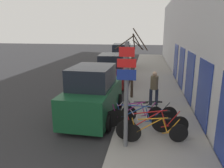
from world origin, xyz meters
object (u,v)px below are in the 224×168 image
parked_car_2 (122,58)px  street_tree (133,65)px  bicycle_2 (139,119)px  bicycle_4 (149,112)px  bicycle_3 (134,115)px  bicycle_0 (155,132)px  bicycle_1 (153,126)px  pedestrian_near (154,86)px  parked_car_0 (93,94)px  parked_car_1 (112,71)px  signpost (126,93)px

parked_car_2 → street_tree: bearing=-83.3°
bicycle_2 → bicycle_4: bearing=-17.1°
bicycle_3 → parked_car_2: (-1.96, 12.56, 0.52)m
bicycle_0 → bicycle_4: bicycle_4 is taller
bicycle_3 → bicycle_4: bicycle_3 is taller
bicycle_1 → pedestrian_near: pedestrian_near is taller
bicycle_1 → bicycle_4: size_ratio=1.10×
pedestrian_near → street_tree: 1.81m
parked_car_0 → parked_car_2: 11.66m
parked_car_2 → bicycle_3: bearing=-84.7°
parked_car_1 → bicycle_3: bearing=-77.3°
bicycle_0 → parked_car_1: 8.35m
bicycle_4 → parked_car_1: bearing=15.3°
bicycle_2 → parked_car_1: parked_car_1 is taller
bicycle_0 → bicycle_4: 1.65m
signpost → parked_car_1: (-1.76, 8.30, -0.95)m
bicycle_4 → street_tree: size_ratio=0.61×
bicycle_3 → parked_car_1: 6.95m
bicycle_0 → parked_car_2: bearing=2.4°
street_tree → bicycle_1: bearing=-77.3°
parked_car_1 → parked_car_2: parked_car_2 is taller
pedestrian_near → parked_car_0: bearing=22.7°
bicycle_2 → parked_car_0: 2.41m
bicycle_1 → bicycle_3: (-0.69, 0.91, -0.02)m
bicycle_4 → parked_car_0: bearing=72.0°
bicycle_3 → bicycle_2: bearing=-177.8°
bicycle_1 → parked_car_2: bearing=-6.7°
signpost → bicycle_4: signpost is taller
pedestrian_near → street_tree: bearing=-54.1°
bicycle_0 → pedestrian_near: bearing=-9.3°
bicycle_0 → bicycle_2: size_ratio=0.92×
bicycle_0 → parked_car_1: size_ratio=0.47×
bicycle_4 → pedestrian_near: size_ratio=1.34×
signpost → parked_car_1: size_ratio=0.73×
parked_car_2 → signpost: bearing=-86.4°
signpost → bicycle_1: size_ratio=1.33×
bicycle_1 → parked_car_0: 3.13m
parked_car_2 → street_tree: (1.63, -8.96, 0.83)m
bicycle_2 → bicycle_3: 0.40m
pedestrian_near → street_tree: size_ratio=0.45×
parked_car_1 → bicycle_0: bearing=-74.7°
parked_car_0 → bicycle_4: bearing=-9.6°
parked_car_0 → pedestrian_near: 3.02m
pedestrian_near → bicycle_0: bearing=82.0°
bicycle_3 → pedestrian_near: pedestrian_near is taller
signpost → bicycle_0: 1.73m
signpost → bicycle_4: size_ratio=1.47×
bicycle_2 → parked_car_2: bearing=18.1°
signpost → bicycle_0: size_ratio=1.54×
pedestrian_near → signpost: bearing=69.2°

